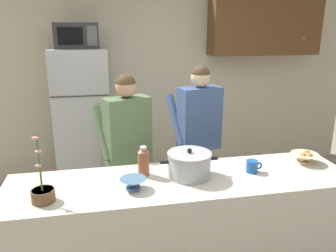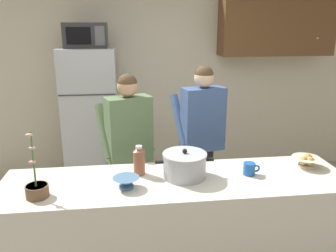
{
  "view_description": "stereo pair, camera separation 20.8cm",
  "coord_description": "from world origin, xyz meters",
  "px_view_note": "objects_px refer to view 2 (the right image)",
  "views": [
    {
      "loc": [
        -0.56,
        -2.23,
        2.02
      ],
      "look_at": [
        0.0,
        0.55,
        1.17
      ],
      "focal_mm": 36.24,
      "sensor_mm": 36.0,
      "label": 1
    },
    {
      "loc": [
        -0.35,
        -2.26,
        2.02
      ],
      "look_at": [
        0.0,
        0.55,
        1.17
      ],
      "focal_mm": 36.24,
      "sensor_mm": 36.0,
      "label": 2
    }
  ],
  "objects_px": {
    "cooking_pot": "(185,165)",
    "empty_bowl": "(126,182)",
    "refrigerator": "(92,121)",
    "person_near_pot": "(129,139)",
    "microwave": "(86,35)",
    "person_by_sink": "(202,128)",
    "bread_bowl": "(306,161)",
    "bottle_near_edge": "(139,161)",
    "coffee_mug": "(250,169)",
    "potted_orchid": "(37,188)"
  },
  "relations": [
    {
      "from": "cooking_pot",
      "to": "empty_bowl",
      "type": "height_order",
      "value": "cooking_pot"
    },
    {
      "from": "refrigerator",
      "to": "person_near_pot",
      "type": "bearing_deg",
      "value": -67.97
    },
    {
      "from": "microwave",
      "to": "cooking_pot",
      "type": "bearing_deg",
      "value": -64.58
    },
    {
      "from": "person_near_pot",
      "to": "empty_bowl",
      "type": "xyz_separation_m",
      "value": [
        -0.03,
        -0.84,
        -0.03
      ]
    },
    {
      "from": "person_by_sink",
      "to": "bread_bowl",
      "type": "xyz_separation_m",
      "value": [
        0.67,
        -0.83,
        -0.06
      ]
    },
    {
      "from": "cooking_pot",
      "to": "empty_bowl",
      "type": "relative_size",
      "value": 2.37
    },
    {
      "from": "refrigerator",
      "to": "person_near_pot",
      "type": "relative_size",
      "value": 1.1
    },
    {
      "from": "empty_bowl",
      "to": "bottle_near_edge",
      "type": "xyz_separation_m",
      "value": [
        0.1,
        0.22,
        0.07
      ]
    },
    {
      "from": "empty_bowl",
      "to": "bottle_near_edge",
      "type": "bearing_deg",
      "value": 64.95
    },
    {
      "from": "coffee_mug",
      "to": "bread_bowl",
      "type": "bearing_deg",
      "value": 9.62
    },
    {
      "from": "person_by_sink",
      "to": "cooking_pot",
      "type": "xyz_separation_m",
      "value": [
        -0.33,
        -0.89,
        -0.01
      ]
    },
    {
      "from": "cooking_pot",
      "to": "potted_orchid",
      "type": "distance_m",
      "value": 1.04
    },
    {
      "from": "person_by_sink",
      "to": "bottle_near_edge",
      "type": "relative_size",
      "value": 7.13
    },
    {
      "from": "refrigerator",
      "to": "bottle_near_edge",
      "type": "distance_m",
      "value": 1.8
    },
    {
      "from": "person_by_sink",
      "to": "bottle_near_edge",
      "type": "xyz_separation_m",
      "value": [
        -0.67,
        -0.8,
        0.01
      ]
    },
    {
      "from": "microwave",
      "to": "empty_bowl",
      "type": "bearing_deg",
      "value": -77.88
    },
    {
      "from": "person_by_sink",
      "to": "empty_bowl",
      "type": "relative_size",
      "value": 8.81
    },
    {
      "from": "bread_bowl",
      "to": "bottle_near_edge",
      "type": "xyz_separation_m",
      "value": [
        -1.34,
        0.03,
        0.06
      ]
    },
    {
      "from": "person_by_sink",
      "to": "bottle_near_edge",
      "type": "bearing_deg",
      "value": -129.8
    },
    {
      "from": "bread_bowl",
      "to": "refrigerator",
      "type": "bearing_deg",
      "value": 136.63
    },
    {
      "from": "microwave",
      "to": "potted_orchid",
      "type": "relative_size",
      "value": 1.06
    },
    {
      "from": "person_near_pot",
      "to": "potted_orchid",
      "type": "height_order",
      "value": "person_near_pot"
    },
    {
      "from": "refrigerator",
      "to": "person_by_sink",
      "type": "height_order",
      "value": "refrigerator"
    },
    {
      "from": "person_near_pot",
      "to": "bottle_near_edge",
      "type": "xyz_separation_m",
      "value": [
        0.07,
        -0.63,
        0.04
      ]
    },
    {
      "from": "person_near_pot",
      "to": "coffee_mug",
      "type": "distance_m",
      "value": 1.16
    },
    {
      "from": "person_by_sink",
      "to": "empty_bowl",
      "type": "xyz_separation_m",
      "value": [
        -0.77,
        -1.02,
        -0.06
      ]
    },
    {
      "from": "bread_bowl",
      "to": "potted_orchid",
      "type": "height_order",
      "value": "potted_orchid"
    },
    {
      "from": "empty_bowl",
      "to": "cooking_pot",
      "type": "bearing_deg",
      "value": 16.99
    },
    {
      "from": "microwave",
      "to": "cooking_pot",
      "type": "xyz_separation_m",
      "value": [
        0.85,
        -1.78,
        -0.89
      ]
    },
    {
      "from": "person_by_sink",
      "to": "bread_bowl",
      "type": "relative_size",
      "value": 7.29
    },
    {
      "from": "coffee_mug",
      "to": "bottle_near_edge",
      "type": "distance_m",
      "value": 0.84
    },
    {
      "from": "cooking_pot",
      "to": "potted_orchid",
      "type": "bearing_deg",
      "value": -169.49
    },
    {
      "from": "microwave",
      "to": "coffee_mug",
      "type": "relative_size",
      "value": 3.66
    },
    {
      "from": "person_by_sink",
      "to": "potted_orchid",
      "type": "xyz_separation_m",
      "value": [
        -1.36,
        -1.07,
        -0.04
      ]
    },
    {
      "from": "bread_bowl",
      "to": "cooking_pot",
      "type": "bearing_deg",
      "value": -176.65
    },
    {
      "from": "coffee_mug",
      "to": "person_by_sink",
      "type": "bearing_deg",
      "value": 100.27
    },
    {
      "from": "bread_bowl",
      "to": "bottle_near_edge",
      "type": "bearing_deg",
      "value": 178.91
    },
    {
      "from": "person_by_sink",
      "to": "cooking_pot",
      "type": "bearing_deg",
      "value": -110.62
    },
    {
      "from": "person_near_pot",
      "to": "bottle_near_edge",
      "type": "relative_size",
      "value": 6.96
    },
    {
      "from": "refrigerator",
      "to": "bread_bowl",
      "type": "relative_size",
      "value": 7.81
    },
    {
      "from": "person_by_sink",
      "to": "potted_orchid",
      "type": "height_order",
      "value": "person_by_sink"
    },
    {
      "from": "refrigerator",
      "to": "cooking_pot",
      "type": "relative_size",
      "value": 3.99
    },
    {
      "from": "person_by_sink",
      "to": "coffee_mug",
      "type": "xyz_separation_m",
      "value": [
        0.17,
        -0.91,
        -0.06
      ]
    },
    {
      "from": "coffee_mug",
      "to": "bottle_near_edge",
      "type": "bearing_deg",
      "value": 172.43
    },
    {
      "from": "microwave",
      "to": "bread_bowl",
      "type": "relative_size",
      "value": 2.13
    },
    {
      "from": "empty_bowl",
      "to": "coffee_mug",
      "type": "bearing_deg",
      "value": 6.51
    },
    {
      "from": "person_by_sink",
      "to": "microwave",
      "type": "bearing_deg",
      "value": 142.72
    },
    {
      "from": "bottle_near_edge",
      "to": "potted_orchid",
      "type": "relative_size",
      "value": 0.51
    },
    {
      "from": "empty_bowl",
      "to": "potted_orchid",
      "type": "relative_size",
      "value": 0.41
    },
    {
      "from": "person_near_pot",
      "to": "empty_bowl",
      "type": "bearing_deg",
      "value": -92.18
    }
  ]
}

